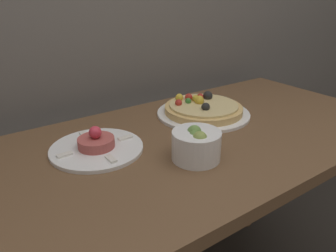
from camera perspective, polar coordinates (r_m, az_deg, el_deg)
The scene contains 4 objects.
dining_table at distance 1.01m, azimuth 3.59°, elevation -8.23°, with size 1.39×0.66×0.80m.
pizza_plate at distance 1.12m, azimuth 6.11°, elevation 2.89°, with size 0.31×0.31×0.07m.
tartare_plate at distance 0.89m, azimuth -12.34°, elevation -3.45°, with size 0.25×0.25×0.07m.
small_bowl at distance 0.82m, azimuth 4.94°, elevation -3.25°, with size 0.12×0.12×0.09m.
Camera 1 is at (-0.54, -0.33, 1.21)m, focal length 35.00 mm.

